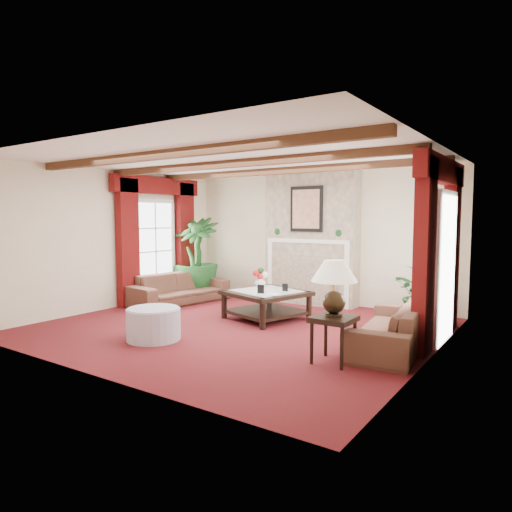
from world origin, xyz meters
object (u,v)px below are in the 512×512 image
Objects in this scene: sofa_right at (391,319)px; coffee_table at (266,305)px; potted_palm at (196,274)px; side_table at (333,339)px; ottoman at (154,324)px; sofa_left at (180,283)px.

coffee_table is at bearing -109.28° from sofa_right.
potted_palm reaches higher than side_table.
side_table is 2.68m from ottoman.
potted_palm is (-0.26, 0.81, 0.08)m from sofa_left.
sofa_left is 1.12× the size of potted_palm.
side_table is at bearing 10.95° from ottoman.
sofa_right is at bearing -90.17° from sofa_left.
sofa_right is (4.67, -0.75, -0.01)m from sofa_left.
sofa_right is 2.73× the size of ottoman.
coffee_table reaches higher than ottoman.
sofa_right reaches higher than coffee_table.
side_table is (-0.38, -1.03, -0.12)m from sofa_right.
side_table is 0.74× the size of ottoman.
ottoman is (1.92, -3.10, -0.27)m from potted_palm.
sofa_left is 1.03× the size of sofa_right.
coffee_table is (2.56, -1.05, -0.25)m from potted_palm.
potted_palm reaches higher than sofa_left.
potted_palm reaches higher than ottoman.
sofa_left reaches higher than ottoman.
side_table reaches higher than coffee_table.
potted_palm is 3.38× the size of side_table.
sofa_right is 3.67× the size of side_table.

